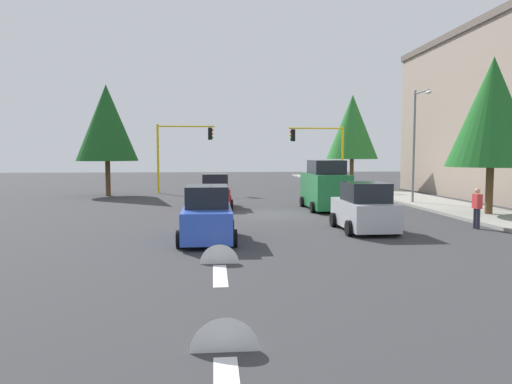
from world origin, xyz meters
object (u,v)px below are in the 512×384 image
(car_red, at_px, (215,192))
(car_silver, at_px, (364,209))
(tree_opposite_side, at_px, (107,123))
(traffic_signal_far_left, at_px, (321,146))
(tree_roadside_near, at_px, (492,112))
(pedestrian_crossing, at_px, (477,207))
(tree_roadside_far, at_px, (352,127))
(traffic_signal_far_right, at_px, (181,145))
(street_lamp_curbside, at_px, (417,134))
(delivery_van_green, at_px, (325,187))
(car_blue, at_px, (207,216))

(car_red, xyz_separation_m, car_silver, (8.99, 5.95, 0.00))
(car_red, distance_m, car_silver, 10.78)
(tree_opposite_side, distance_m, car_silver, 22.98)
(traffic_signal_far_left, height_order, tree_roadside_near, tree_roadside_near)
(car_silver, distance_m, pedestrian_crossing, 4.85)
(pedestrian_crossing, bearing_deg, tree_roadside_far, 175.79)
(pedestrian_crossing, bearing_deg, tree_roadside_near, 142.88)
(tree_roadside_near, distance_m, car_silver, 9.47)
(traffic_signal_far_right, bearing_deg, tree_opposite_side, -69.44)
(street_lamp_curbside, bearing_deg, tree_roadside_far, 178.81)
(tree_roadside_far, xyz_separation_m, car_red, (14.74, -12.54, -4.69))
(car_red, bearing_deg, pedestrian_crossing, 50.57)
(tree_roadside_far, xyz_separation_m, delivery_van_green, (16.20, -6.39, -4.31))
(car_silver, bearing_deg, car_red, -146.51)
(street_lamp_curbside, distance_m, tree_roadside_far, 14.45)
(car_red, height_order, pedestrian_crossing, car_red)
(traffic_signal_far_right, xyz_separation_m, pedestrian_crossing, (19.62, 13.43, -2.98))
(street_lamp_curbside, relative_size, pedestrian_crossing, 4.12)
(tree_opposite_side, xyz_separation_m, car_silver, (17.72, 13.91, -4.54))
(car_blue, bearing_deg, street_lamp_curbside, 131.06)
(delivery_van_green, bearing_deg, car_blue, -35.35)
(delivery_van_green, distance_m, car_silver, 7.54)
(tree_roadside_far, bearing_deg, car_silver, -15.53)
(traffic_signal_far_left, bearing_deg, traffic_signal_far_right, -90.00)
(delivery_van_green, bearing_deg, traffic_signal_far_right, -144.25)
(street_lamp_curbside, height_order, delivery_van_green, street_lamp_curbside)
(street_lamp_curbside, bearing_deg, tree_roadside_near, 13.05)
(tree_roadside_near, relative_size, tree_opposite_side, 0.95)
(tree_opposite_side, bearing_deg, tree_roadside_near, 56.93)
(pedestrian_crossing, bearing_deg, street_lamp_curbside, 171.15)
(car_silver, bearing_deg, tree_opposite_side, -141.88)
(car_blue, height_order, car_red, same)
(car_red, bearing_deg, traffic_signal_far_right, -166.24)
(street_lamp_curbside, distance_m, delivery_van_green, 7.05)
(tree_opposite_side, height_order, pedestrian_crossing, tree_opposite_side)
(car_silver, bearing_deg, car_blue, -75.53)
(tree_opposite_side, xyz_separation_m, pedestrian_crossing, (17.62, 18.76, -4.52))
(street_lamp_curbside, relative_size, tree_roadside_near, 0.89)
(delivery_van_green, bearing_deg, tree_roadside_far, 158.48)
(traffic_signal_far_right, bearing_deg, car_silver, 23.50)
(car_blue, bearing_deg, tree_roadside_far, 153.06)
(traffic_signal_far_left, height_order, tree_opposite_side, tree_opposite_side)
(traffic_signal_far_right, height_order, car_blue, traffic_signal_far_right)
(traffic_signal_far_right, relative_size, tree_roadside_near, 0.70)
(tree_opposite_side, relative_size, pedestrian_crossing, 4.87)
(street_lamp_curbside, xyz_separation_m, delivery_van_green, (1.81, -6.09, -3.07))
(tree_roadside_near, xyz_separation_m, car_blue, (5.35, -13.88, -4.26))
(traffic_signal_far_right, distance_m, tree_roadside_far, 15.78)
(traffic_signal_far_right, height_order, delivery_van_green, traffic_signal_far_right)
(street_lamp_curbside, bearing_deg, delivery_van_green, -73.47)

